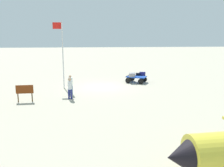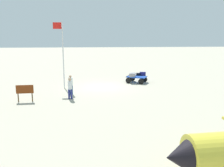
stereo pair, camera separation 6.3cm
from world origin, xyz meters
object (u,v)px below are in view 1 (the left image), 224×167
luggage_cart (136,78)px  suitcase_dark (138,74)px  suitcase_tan (132,74)px  signboard (25,91)px  worker_lead (70,83)px  worker_trailing (70,87)px  suitcase_olive (132,75)px  flagpole (62,51)px  suitcase_navy (142,74)px

luggage_cart → suitcase_dark: 0.60m
suitcase_tan → signboard: signboard is taller
luggage_cart → worker_lead: (6.21, 4.45, 0.47)m
suitcase_tan → worker_trailing: size_ratio=0.32×
suitcase_dark → signboard: signboard is taller
suitcase_olive → signboard: (8.88, 6.05, 0.02)m
suitcase_dark → worker_trailing: (6.40, 6.29, 0.19)m
suitcase_tan → flagpole: flagpole is taller
suitcase_olive → signboard: 10.74m
suitcase_olive → signboard: size_ratio=0.48×
flagpole → signboard: size_ratio=4.76×
suitcase_olive → suitcase_dark: bearing=-136.4°
flagpole → luggage_cart: bearing=-163.9°
signboard → flagpole: bearing=-118.2°
luggage_cart → flagpole: (7.06, 2.04, 2.94)m
suitcase_dark → suitcase_tan: 0.63m
suitcase_dark → worker_lead: 8.12m
suitcase_navy → worker_lead: bearing=35.1°
worker_trailing → suitcase_tan: bearing=-133.3°
suitcase_navy → flagpole: bearing=17.5°
suitcase_tan → worker_trailing: (5.79, 6.14, 0.16)m
suitcase_navy → signboard: signboard is taller
suitcase_tan → worker_lead: worker_lead is taller
suitcase_tan → flagpole: 7.58m
suitcase_olive → worker_lead: 7.08m
suitcase_tan → suitcase_navy: (-1.06, -0.13, 0.02)m
suitcase_dark → worker_lead: (6.48, 4.89, 0.17)m
suitcase_navy → suitcase_dark: bearing=-2.9°
luggage_cart → suitcase_olive: suitcase_olive is taller
luggage_cart → suitcase_dark: (-0.28, -0.44, 0.30)m
suitcase_dark → suitcase_olive: suitcase_olive is taller
suitcase_olive → flagpole: (6.57, 1.75, 2.59)m
suitcase_dark → suitcase_olive: bearing=43.6°
suitcase_dark → suitcase_tan: bearing=13.7°
suitcase_dark → flagpole: flagpole is taller
suitcase_dark → suitcase_tan: size_ratio=0.96×
luggage_cart → suitcase_dark: suitcase_dark is taller
suitcase_navy → worker_trailing: 9.29m
suitcase_tan → signboard: bearing=36.3°
signboard → suitcase_navy: bearing=-146.2°
suitcase_dark → signboard: bearing=35.1°
worker_lead → flagpole: (0.85, -2.41, 2.47)m
luggage_cart → suitcase_tan: 0.56m
flagpole → suitcase_tan: bearing=-160.9°
suitcase_olive → flagpole: bearing=14.9°
suitcase_olive → suitcase_navy: bearing=-149.7°
luggage_cart → worker_trailing: worker_trailing is taller
luggage_cart → flagpole: flagpole is taller
signboard → worker_lead: bearing=-149.2°
suitcase_dark → suitcase_olive: 1.05m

